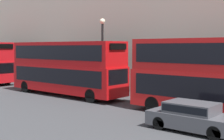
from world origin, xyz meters
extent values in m
cylinder|color=black|center=(0.48, 9.06, 0.50)|extent=(0.30, 1.00, 1.00)
cylinder|color=black|center=(2.73, 9.06, 0.50)|extent=(0.30, 1.00, 1.00)
cube|color=#B20C0F|center=(1.60, 18.23, 1.43)|extent=(2.55, 11.17, 2.17)
cube|color=#B20C0F|center=(1.60, 18.23, 3.45)|extent=(2.50, 10.95, 1.86)
cube|color=black|center=(1.60, 18.23, 1.69)|extent=(2.59, 10.28, 1.21)
cube|color=black|center=(1.60, 18.23, 3.54)|extent=(2.59, 10.28, 1.12)
cube|color=black|center=(1.60, 12.68, 1.87)|extent=(2.17, 0.06, 1.08)
cube|color=black|center=(1.60, 12.68, 4.00)|extent=(1.78, 0.06, 0.45)
cylinder|color=black|center=(0.48, 14.25, 0.50)|extent=(0.30, 1.00, 1.00)
cylinder|color=black|center=(2.73, 14.25, 0.50)|extent=(0.30, 1.00, 1.00)
cylinder|color=black|center=(0.48, 22.22, 0.50)|extent=(0.30, 1.00, 1.00)
cylinder|color=black|center=(2.73, 22.22, 0.50)|extent=(0.30, 1.00, 1.00)
cube|color=black|center=(1.60, 27.28, 1.83)|extent=(2.17, 0.06, 1.06)
cube|color=black|center=(1.60, 27.28, 4.04)|extent=(1.78, 0.06, 0.47)
cylinder|color=black|center=(2.73, 28.85, 0.50)|extent=(0.30, 1.00, 1.00)
cube|color=#47474C|center=(-1.80, 5.33, 0.52)|extent=(1.87, 4.24, 0.68)
cube|color=#47474C|center=(-1.80, 5.44, 1.11)|extent=(1.65, 2.33, 0.51)
cube|color=black|center=(-1.80, 5.44, 1.14)|extent=(1.68, 2.22, 0.32)
cylinder|color=black|center=(-2.63, 3.97, 0.32)|extent=(0.22, 0.64, 0.64)
cylinder|color=black|center=(-2.63, 6.69, 0.32)|extent=(0.22, 0.64, 0.64)
cylinder|color=black|center=(-0.97, 6.69, 0.32)|extent=(0.22, 0.64, 0.64)
cylinder|color=black|center=(3.42, 15.80, 2.91)|extent=(0.18, 0.18, 5.82)
sphere|color=beige|center=(3.42, 15.80, 6.04)|extent=(0.44, 0.44, 0.44)
cylinder|color=#26262D|center=(4.55, 20.65, 0.72)|extent=(0.36, 0.36, 1.44)
sphere|color=tan|center=(4.55, 20.65, 1.55)|extent=(0.22, 0.22, 0.22)
camera|label=1|loc=(-15.34, -1.09, 3.97)|focal=50.00mm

